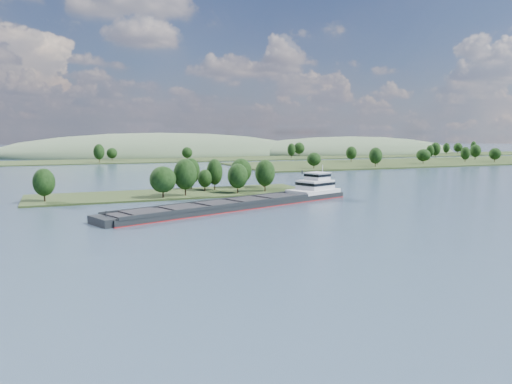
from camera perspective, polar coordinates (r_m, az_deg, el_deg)
name	(u,v)px	position (r m, az deg, el deg)	size (l,w,h in m)	color
ground	(228,222)	(124.44, -3.19, -3.49)	(1800.00, 1800.00, 0.00)	#394B63
tree_island	(191,183)	(181.50, -7.39, 1.03)	(100.00, 30.52, 13.95)	#223216
right_bank	(441,161)	(401.13, 20.40, 3.36)	(320.00, 90.00, 15.30)	#223216
back_shoreline	(121,161)	(399.11, -15.16, 3.48)	(900.00, 60.00, 14.66)	#223216
hill_east	(350,153)	(554.32, 10.67, 4.40)	(260.00, 140.00, 36.00)	#475D40
hill_west	(161,155)	(506.25, -10.76, 4.18)	(320.00, 160.00, 44.00)	#475D40
cargo_barge	(253,201)	(152.09, -0.38, -1.02)	(85.82, 39.66, 11.85)	black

